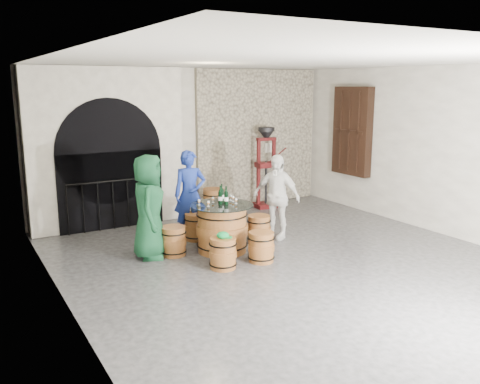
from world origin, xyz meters
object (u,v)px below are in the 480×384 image
barrel_stool_near_left (223,253)px  person_white (276,197)px  side_barrel (213,203)px  wine_bottle_center (226,197)px  barrel_stool_left (173,241)px  barrel_table (222,228)px  barrel_stool_far (196,227)px  person_green (149,207)px  wine_bottle_right (222,195)px  barrel_stool_right (259,229)px  barrel_stool_near_right (261,247)px  person_blue (190,195)px  wine_bottle_left (220,197)px  corking_press (266,161)px

barrel_stool_near_left → person_white: size_ratio=0.31×
barrel_stool_near_left → side_barrel: 3.14m
wine_bottle_center → barrel_stool_left: bearing=162.9°
barrel_table → barrel_stool_far: bearing=96.8°
person_green → person_white: size_ratio=1.09×
barrel_table → wine_bottle_right: bearing=62.2°
barrel_table → barrel_stool_right: barrel_table is taller
barrel_stool_near_right → wine_bottle_center: 1.06m
person_blue → person_white: 1.62m
barrel_table → wine_bottle_center: size_ratio=3.34×
barrel_table → person_green: bearing=164.6°
barrel_stool_far → wine_bottle_right: wine_bottle_right is taller
barrel_stool_left → barrel_stool_right: bearing=-3.4°
barrel_stool_far → wine_bottle_center: bearing=-79.7°
person_blue → wine_bottle_right: bearing=-61.1°
person_blue → side_barrel: 1.58m
barrel_table → person_blue: size_ratio=0.66×
barrel_table → person_green: 1.32m
barrel_table → person_blue: (-0.12, 1.03, 0.42)m
barrel_stool_near_left → person_white: bearing=29.7°
barrel_stool_right → barrel_stool_near_left: same height
barrel_table → side_barrel: (0.92, 2.10, -0.09)m
person_green → person_blue: 1.28m
barrel_stool_left → side_barrel: 2.56m
person_white → side_barrel: person_white is taller
person_green → wine_bottle_center: (1.25, -0.37, 0.09)m
person_white → barrel_stool_left: bearing=-120.0°
barrel_table → side_barrel: bearing=66.4°
barrel_stool_near_left → side_barrel: size_ratio=0.78×
barrel_stool_left → barrel_stool_near_right: bearing=-42.3°
barrel_table → barrel_stool_left: size_ratio=2.17×
barrel_stool_near_right → person_blue: 1.96m
barrel_stool_left → wine_bottle_left: bearing=-12.9°
wine_bottle_left → wine_bottle_center: bearing=-51.2°
barrel_stool_left → barrel_stool_far: 0.94m
wine_bottle_right → side_barrel: bearing=66.8°
barrel_stool_near_left → person_blue: (0.26, 1.78, 0.58)m
side_barrel → corking_press: size_ratio=0.34×
wine_bottle_right → corking_press: bearing=42.9°
barrel_table → wine_bottle_left: size_ratio=3.34×
barrel_table → barrel_stool_far: barrel_table is taller
barrel_stool_near_left → person_white: 1.97m
barrel_table → wine_bottle_left: 0.55m
barrel_stool_left → barrel_stool_near_left: 1.06m
wine_bottle_right → corking_press: (2.35, 2.18, 0.13)m
barrel_stool_right → barrel_stool_far: bearing=142.7°
barrel_stool_near_right → wine_bottle_left: (-0.31, 0.83, 0.72)m
barrel_stool_right → wine_bottle_left: size_ratio=1.54×
barrel_table → barrel_stool_near_left: size_ratio=2.17×
barrel_table → barrel_stool_left: barrel_table is taller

